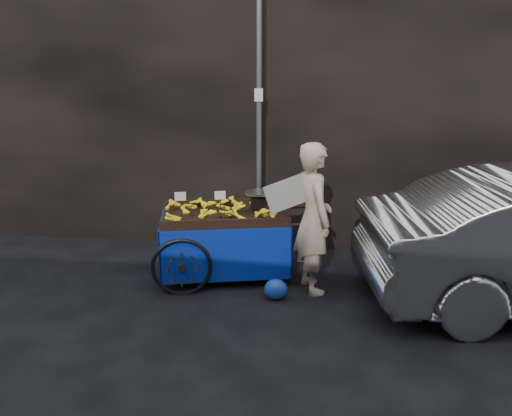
# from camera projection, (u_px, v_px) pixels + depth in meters

# --- Properties ---
(ground) EXTENTS (80.00, 80.00, 0.00)m
(ground) POSITION_uv_depth(u_px,v_px,m) (224.00, 287.00, 6.54)
(ground) COLOR black
(ground) RESTS_ON ground
(building_wall) EXTENTS (13.50, 2.00, 5.00)m
(building_wall) POSITION_uv_depth(u_px,v_px,m) (274.00, 84.00, 8.28)
(building_wall) COLOR black
(building_wall) RESTS_ON ground
(street_pole) EXTENTS (0.12, 0.10, 4.00)m
(street_pole) POSITION_uv_depth(u_px,v_px,m) (259.00, 123.00, 7.19)
(street_pole) COLOR slate
(street_pole) RESTS_ON ground
(banana_cart) EXTENTS (2.47, 1.52, 1.25)m
(banana_cart) POSITION_uv_depth(u_px,v_px,m) (220.00, 221.00, 6.74)
(banana_cart) COLOR black
(banana_cart) RESTS_ON ground
(vendor) EXTENTS (0.96, 0.82, 1.92)m
(vendor) POSITION_uv_depth(u_px,v_px,m) (313.00, 218.00, 6.24)
(vendor) COLOR tan
(vendor) RESTS_ON ground
(plastic_bag) EXTENTS (0.29, 0.23, 0.26)m
(plastic_bag) POSITION_uv_depth(u_px,v_px,m) (276.00, 289.00, 6.18)
(plastic_bag) COLOR #163FA8
(plastic_bag) RESTS_ON ground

